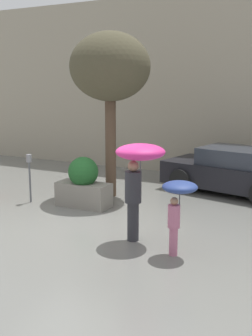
% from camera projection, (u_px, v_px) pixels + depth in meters
% --- Properties ---
extents(ground_plane, '(40.00, 40.00, 0.00)m').
position_uv_depth(ground_plane, '(77.00, 226.00, 9.21)').
color(ground_plane, slate).
extents(building_facade, '(18.00, 0.30, 6.00)m').
position_uv_depth(building_facade, '(182.00, 86.00, 14.29)').
color(building_facade, '#9E937F').
rests_on(building_facade, ground).
extents(planter_box, '(1.38, 0.76, 1.28)m').
position_uv_depth(planter_box, '(83.00, 184.00, 10.60)').
color(planter_box, gray).
rests_on(planter_box, ground).
extents(person_adult, '(0.95, 0.95, 1.94)m').
position_uv_depth(person_adult, '(138.00, 166.00, 8.05)').
color(person_adult, '#2D2D33').
rests_on(person_adult, ground).
extents(person_child, '(0.63, 0.63, 1.37)m').
position_uv_depth(person_child, '(178.00, 198.00, 7.46)').
color(person_child, '#B76684').
rests_on(person_child, ground).
extents(parked_car_near, '(4.14, 2.53, 1.30)m').
position_uv_depth(parked_car_near, '(234.00, 172.00, 11.95)').
color(parked_car_near, black).
rests_on(parked_car_near, ground).
extents(street_tree, '(2.14, 2.14, 4.42)m').
position_uv_depth(street_tree, '(110.00, 69.00, 11.07)').
color(street_tree, brown).
rests_on(street_tree, ground).
extents(parking_meter, '(0.14, 0.14, 1.27)m').
position_uv_depth(parking_meter, '(29.00, 168.00, 10.91)').
color(parking_meter, '#595B60').
rests_on(parking_meter, ground).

